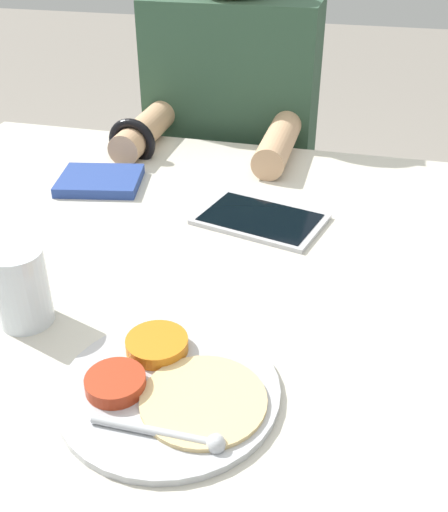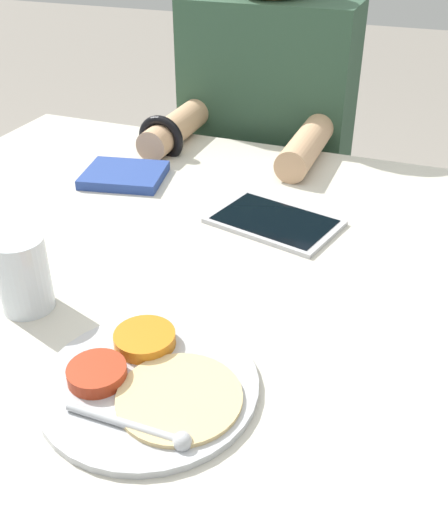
{
  "view_description": "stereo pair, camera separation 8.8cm",
  "coord_description": "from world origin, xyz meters",
  "px_view_note": "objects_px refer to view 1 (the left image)",
  "views": [
    {
      "loc": [
        0.33,
        -0.79,
        1.24
      ],
      "look_at": [
        0.15,
        -0.06,
        0.77
      ],
      "focal_mm": 42.0,
      "sensor_mm": 36.0,
      "label": 1
    },
    {
      "loc": [
        0.42,
        -0.76,
        1.24
      ],
      "look_at": [
        0.15,
        -0.06,
        0.77
      ],
      "focal_mm": 42.0,
      "sensor_mm": 36.0,
      "label": 2
    }
  ],
  "objects_px": {
    "person_diner": "(231,174)",
    "drinking_glass": "(21,287)",
    "tablet_device": "(260,219)",
    "thali_tray": "(167,386)",
    "red_notebook": "(100,181)"
  },
  "relations": [
    {
      "from": "person_diner",
      "to": "drinking_glass",
      "type": "distance_m",
      "value": 0.92
    },
    {
      "from": "tablet_device",
      "to": "person_diner",
      "type": "distance_m",
      "value": 0.58
    },
    {
      "from": "thali_tray",
      "to": "person_diner",
      "type": "distance_m",
      "value": 1.0
    },
    {
      "from": "person_diner",
      "to": "tablet_device",
      "type": "bearing_deg",
      "value": -70.91
    },
    {
      "from": "red_notebook",
      "to": "person_diner",
      "type": "distance_m",
      "value": 0.51
    },
    {
      "from": "red_notebook",
      "to": "drinking_glass",
      "type": "bearing_deg",
      "value": -78.64
    },
    {
      "from": "tablet_device",
      "to": "red_notebook",
      "type": "bearing_deg",
      "value": 168.16
    },
    {
      "from": "thali_tray",
      "to": "drinking_glass",
      "type": "bearing_deg",
      "value": 160.32
    },
    {
      "from": "tablet_device",
      "to": "thali_tray",
      "type": "bearing_deg",
      "value": -92.91
    },
    {
      "from": "thali_tray",
      "to": "drinking_glass",
      "type": "distance_m",
      "value": 0.26
    },
    {
      "from": "thali_tray",
      "to": "person_diner",
      "type": "xyz_separation_m",
      "value": [
        -0.16,
        0.98,
        -0.16
      ]
    },
    {
      "from": "red_notebook",
      "to": "person_diner",
      "type": "relative_size",
      "value": 0.15
    },
    {
      "from": "red_notebook",
      "to": "tablet_device",
      "type": "bearing_deg",
      "value": -11.84
    },
    {
      "from": "person_diner",
      "to": "drinking_glass",
      "type": "height_order",
      "value": "person_diner"
    },
    {
      "from": "red_notebook",
      "to": "drinking_glass",
      "type": "xyz_separation_m",
      "value": [
        0.09,
        -0.44,
        0.05
      ]
    }
  ]
}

